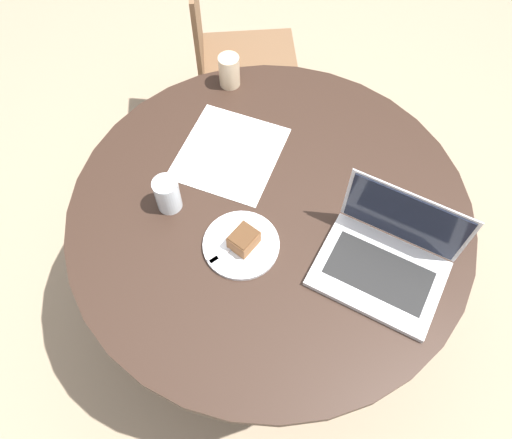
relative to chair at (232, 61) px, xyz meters
name	(u,v)px	position (x,y,z in m)	size (l,w,h in m)	color
ground_plane	(266,297)	(0.40, 0.82, -0.46)	(12.00, 12.00, 0.00)	gray
dining_table	(269,228)	(0.40, 0.82, 0.13)	(1.20, 1.20, 0.71)	black
chair	(232,61)	(0.00, 0.00, 0.00)	(0.57, 0.57, 0.89)	brown
paper_document	(230,153)	(0.38, 0.58, 0.25)	(0.43, 0.43, 0.00)	white
plate	(241,245)	(0.54, 0.87, 0.25)	(0.22, 0.22, 0.01)	silver
cake_slice	(244,240)	(0.53, 0.88, 0.29)	(0.09, 0.08, 0.05)	brown
fork	(229,249)	(0.58, 0.87, 0.26)	(0.17, 0.03, 0.00)	silver
coffee_glass	(229,71)	(0.21, 0.32, 0.31)	(0.07, 0.07, 0.11)	#C6AD89
water_glass	(167,194)	(0.63, 0.64, 0.31)	(0.07, 0.07, 0.11)	silver
laptop	(385,260)	(0.26, 1.15, 0.29)	(0.38, 0.42, 0.23)	silver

